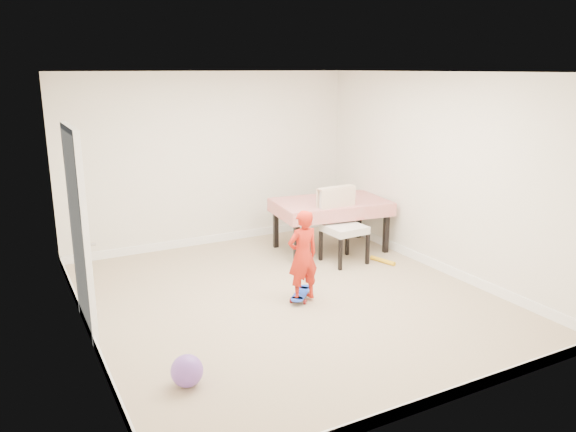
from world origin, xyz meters
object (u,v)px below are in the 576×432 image
dining_table (330,225)px  child (303,258)px  balloon (187,371)px  dining_chair (344,226)px  skateboard (301,296)px

dining_table → child: bearing=-124.9°
dining_table → balloon: (-3.07, -2.59, -0.24)m
dining_table → child: 2.00m
dining_table → dining_chair: bearing=-96.3°
skateboard → child: size_ratio=0.49×
child → balloon: bearing=29.8°
skateboard → dining_chair: bearing=-9.9°
skateboard → child: (-0.03, -0.08, 0.49)m
dining_table → child: child is taller
dining_table → skateboard: bearing=-125.9°
dining_table → balloon: size_ratio=5.75×
balloon → dining_chair: bearing=34.6°
dining_chair → balloon: dining_chair is taller
skateboard → child: bearing=-154.4°
child → balloon: size_ratio=3.81×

